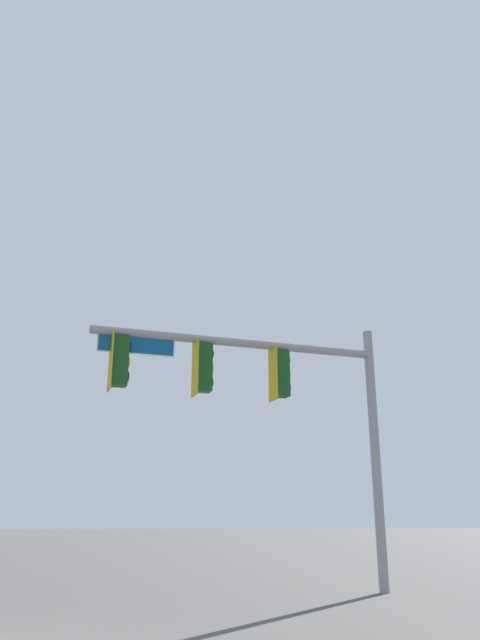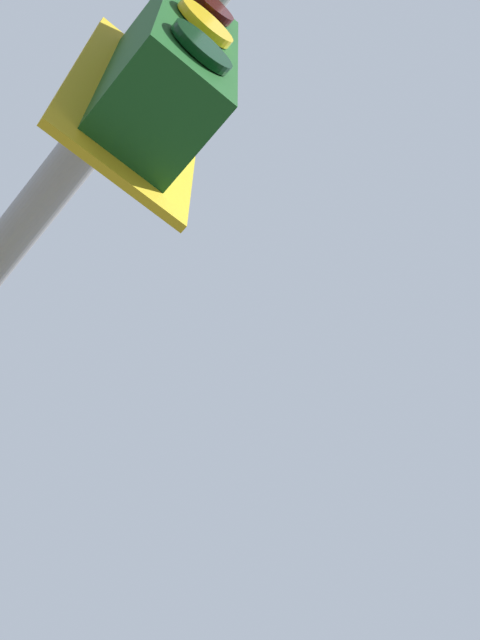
% 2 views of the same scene
% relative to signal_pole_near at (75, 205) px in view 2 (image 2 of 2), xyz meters
% --- Properties ---
extents(signal_pole_near, '(6.99, 0.70, 6.11)m').
position_rel_signal_pole_near_xyz_m(signal_pole_near, '(0.00, 0.00, 0.00)').
color(signal_pole_near, gray).
rests_on(signal_pole_near, ground_plane).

